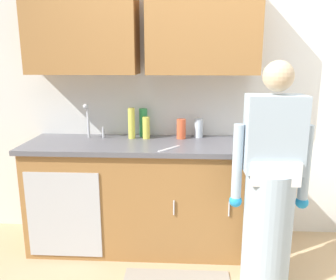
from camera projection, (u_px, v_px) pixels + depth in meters
kitchen_wall_with_uppers at (191, 76)px, 3.04m from camera, size 4.80×0.44×2.70m
counter_cabinet at (142, 197)px, 3.01m from camera, size 1.90×0.62×0.90m
countertop at (142, 145)px, 2.90m from camera, size 1.96×0.66×0.04m
sink at (89, 143)px, 2.93m from camera, size 0.50×0.36×0.35m
person_at_sink at (270, 197)px, 2.39m from camera, size 0.55×0.34×1.62m
bottle_cleaner_spray at (143, 122)px, 3.10m from camera, size 0.07×0.07×0.25m
bottle_dish_liquid at (181, 129)px, 3.02m from camera, size 0.08×0.08×0.17m
bottle_soap at (199, 128)px, 3.07m from camera, size 0.07×0.07×0.17m
bottle_water_tall at (132, 123)px, 3.02m from camera, size 0.06×0.06×0.27m
bottle_water_short at (146, 128)px, 3.02m from camera, size 0.06×0.06×0.19m
cup_by_sink at (241, 138)px, 2.83m from camera, size 0.08×0.08×0.10m
knife_on_counter at (169, 149)px, 2.69m from camera, size 0.17×0.20×0.01m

